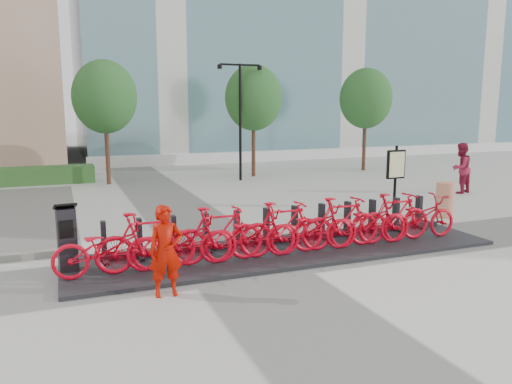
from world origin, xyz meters
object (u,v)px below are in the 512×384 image
object	(u,v)px
bike_0	(108,248)
kiosk	(67,238)
worker_red	(166,251)
construction_barrel	(445,200)
map_sign	(396,167)
pedestrian	(461,168)

from	to	relation	value
bike_0	kiosk	bearing A→B (deg)	50.98
worker_red	construction_barrel	size ratio (longest dim) A/B	1.54
construction_barrel	map_sign	size ratio (longest dim) A/B	0.52
kiosk	map_sign	world-z (taller)	map_sign
bike_0	worker_red	world-z (taller)	worker_red
worker_red	bike_0	bearing A→B (deg)	125.86
bike_0	worker_red	distance (m)	1.50
kiosk	map_sign	bearing A→B (deg)	10.73
kiosk	pedestrian	bearing A→B (deg)	11.58
pedestrian	map_sign	bearing A→B (deg)	3.59
bike_0	kiosk	size ratio (longest dim) A/B	1.48
kiosk	map_sign	distance (m)	10.31
pedestrian	construction_barrel	size ratio (longest dim) A/B	1.83
worker_red	map_sign	size ratio (longest dim) A/B	0.79
kiosk	worker_red	distance (m)	2.36
kiosk	construction_barrel	xyz separation A→B (m)	(10.40, 1.35, -0.21)
construction_barrel	bike_0	bearing A→B (deg)	-168.84
worker_red	pedestrian	distance (m)	13.79
construction_barrel	map_sign	distance (m)	1.91
worker_red	map_sign	world-z (taller)	map_sign
bike_0	kiosk	distance (m)	0.91
bike_0	pedestrian	world-z (taller)	pedestrian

